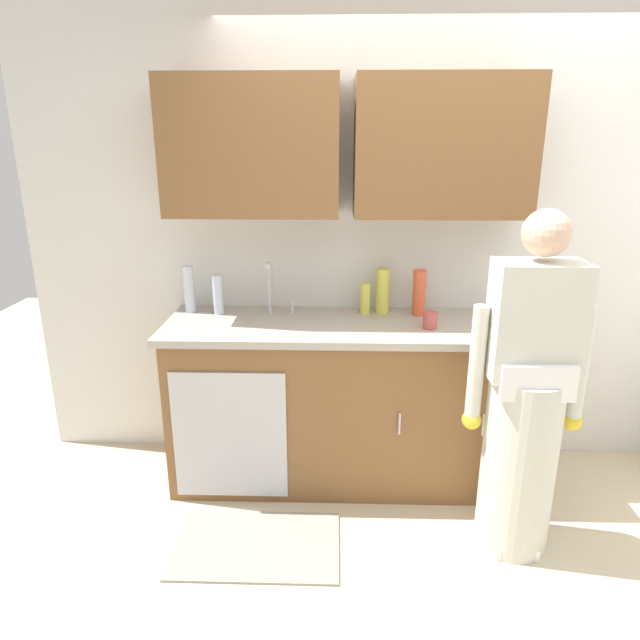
{
  "coord_description": "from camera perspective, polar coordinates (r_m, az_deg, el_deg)",
  "views": [
    {
      "loc": [
        -0.6,
        -2.2,
        1.88
      ],
      "look_at": [
        -0.68,
        0.55,
        1.0
      ],
      "focal_mm": 31.43,
      "sensor_mm": 36.0,
      "label": 1
    }
  ],
  "objects": [
    {
      "name": "cup_by_sink",
      "position": [
        2.99,
        11.16,
        0.0
      ],
      "size": [
        0.08,
        0.08,
        0.09
      ],
      "primitive_type": "cylinder",
      "color": "#B24C47",
      "rests_on": "countertop"
    },
    {
      "name": "person_at_sink",
      "position": [
        2.75,
        20.07,
        -9.01
      ],
      "size": [
        0.55,
        0.34,
        1.62
      ],
      "color": "white",
      "rests_on": "ground"
    },
    {
      "name": "bottle_water_tall",
      "position": [
        3.29,
        -13.17,
        3.07
      ],
      "size": [
        0.06,
        0.06,
        0.26
      ],
      "primitive_type": "cylinder",
      "color": "silver",
      "rests_on": "countertop"
    },
    {
      "name": "counter_cabinet",
      "position": [
        3.23,
        2.36,
        -8.55
      ],
      "size": [
        1.9,
        0.62,
        0.9
      ],
      "color": "brown",
      "rests_on": "ground"
    },
    {
      "name": "bottle_water_short",
      "position": [
        3.21,
        6.39,
        2.98
      ],
      "size": [
        0.08,
        0.08,
        0.26
      ],
      "primitive_type": "cylinder",
      "color": "#D8D14C",
      "rests_on": "countertop"
    },
    {
      "name": "countertop",
      "position": [
        3.06,
        2.53,
        -0.6
      ],
      "size": [
        1.96,
        0.66,
        0.04
      ],
      "primitive_type": "cube",
      "color": "#A8A093",
      "rests_on": "counter_cabinet"
    },
    {
      "name": "bottle_cleaner_spray",
      "position": [
        3.19,
        4.62,
        2.21
      ],
      "size": [
        0.06,
        0.06,
        0.18
      ],
      "primitive_type": "cylinder",
      "color": "#D8D14C",
      "rests_on": "countertop"
    },
    {
      "name": "kitchen_wall_with_uppers",
      "position": [
        3.25,
        10.0,
        10.32
      ],
      "size": [
        4.8,
        0.44,
        2.7
      ],
      "color": "silver",
      "rests_on": "ground"
    },
    {
      "name": "sink",
      "position": [
        3.08,
        -4.71,
        -0.39
      ],
      "size": [
        0.5,
        0.36,
        0.35
      ],
      "color": "#B7BABF",
      "rests_on": "counter_cabinet"
    },
    {
      "name": "ground_plane",
      "position": [
        2.95,
        14.05,
        -22.42
      ],
      "size": [
        9.0,
        9.0,
        0.0
      ],
      "primitive_type": "plane",
      "color": "beige"
    },
    {
      "name": "bottle_dish_liquid",
      "position": [
        3.2,
        10.05,
        2.77
      ],
      "size": [
        0.07,
        0.07,
        0.26
      ],
      "primitive_type": "cylinder",
      "color": "#E05933",
      "rests_on": "countertop"
    },
    {
      "name": "floor_mat",
      "position": [
        2.95,
        -6.45,
        -21.8
      ],
      "size": [
        0.8,
        0.5,
        0.01
      ],
      "primitive_type": "cube",
      "color": "gray",
      "rests_on": "ground"
    },
    {
      "name": "sponge",
      "position": [
        3.32,
        18.0,
        0.67
      ],
      "size": [
        0.11,
        0.07,
        0.03
      ],
      "primitive_type": "cube",
      "color": "#4CBF4C",
      "rests_on": "countertop"
    },
    {
      "name": "bottle_soap",
      "position": [
        3.22,
        -10.34,
        2.59
      ],
      "size": [
        0.06,
        0.06,
        0.23
      ],
      "primitive_type": "cylinder",
      "color": "silver",
      "rests_on": "countertop"
    }
  ]
}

